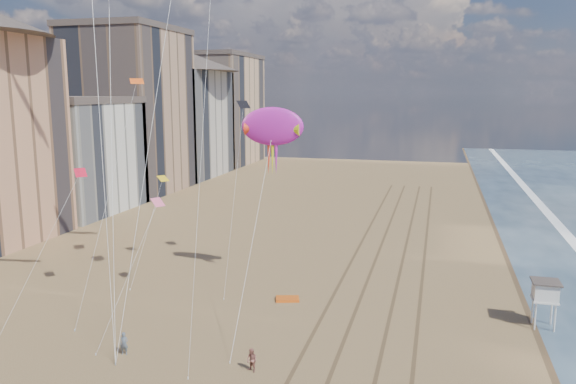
% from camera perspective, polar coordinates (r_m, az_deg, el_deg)
% --- Properties ---
extents(wet_sand, '(260.00, 260.00, 0.00)m').
position_cam_1_polar(wet_sand, '(61.56, 25.71, -7.53)').
color(wet_sand, '#42301E').
rests_on(wet_sand, ground).
extents(tracks, '(7.68, 120.00, 0.01)m').
position_cam_1_polar(tracks, '(51.12, 9.15, -10.14)').
color(tracks, brown).
rests_on(tracks, ground).
extents(buildings, '(34.72, 131.35, 29.00)m').
position_cam_1_polar(buildings, '(98.80, -17.45, 7.29)').
color(buildings, '#C6B284').
rests_on(buildings, ground).
extents(lifeguard_stand, '(2.03, 2.03, 3.67)m').
position_cam_1_polar(lifeguard_stand, '(46.88, 24.68, -9.19)').
color(lifeguard_stand, silver).
rests_on(lifeguard_stand, ground).
extents(grounded_kite, '(2.24, 1.77, 0.22)m').
position_cam_1_polar(grounded_kite, '(48.94, -0.05, -10.81)').
color(grounded_kite, '#D75612').
rests_on(grounded_kite, ground).
extents(show_kite, '(5.02, 7.99, 20.13)m').
position_cam_1_polar(show_kite, '(49.11, -1.61, 6.62)').
color(show_kite, '#AF1B9F').
rests_on(show_kite, ground).
extents(kite_flyer_a, '(0.64, 0.49, 1.58)m').
position_cam_1_polar(kite_flyer_a, '(40.88, -16.32, -14.57)').
color(kite_flyer_a, '#4F5A66').
rests_on(kite_flyer_a, ground).
extents(kite_flyer_b, '(0.92, 0.84, 1.54)m').
position_cam_1_polar(kite_flyer_b, '(37.29, -3.69, -16.70)').
color(kite_flyer_b, '#96584C').
rests_on(kite_flyer_b, ground).
extents(small_kites, '(14.34, 14.65, 18.08)m').
position_cam_1_polar(small_kites, '(49.01, -11.84, 8.41)').
color(small_kites, black).
rests_on(small_kites, ground).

